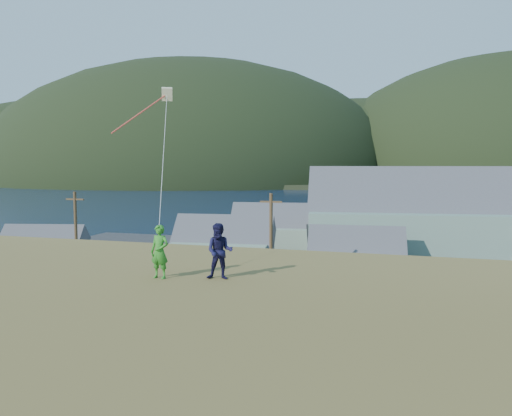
{
  "coord_description": "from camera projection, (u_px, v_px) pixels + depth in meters",
  "views": [
    {
      "loc": [
        7.76,
        -32.23,
        10.68
      ],
      "look_at": [
        1.8,
        -11.7,
        8.8
      ],
      "focal_mm": 35.0,
      "sensor_mm": 36.0,
      "label": 1
    }
  ],
  "objects": [
    {
      "name": "utility_poles",
      "position": [
        278.0,
        253.0,
        35.09
      ],
      "size": [
        32.53,
        0.24,
        9.09
      ],
      "color": "#47331E",
      "rests_on": "waterfront_lot"
    },
    {
      "name": "kite_rig",
      "position": [
        163.0,
        98.0,
        21.28
      ],
      "size": [
        2.03,
        3.46,
        8.44
      ],
      "color": "beige",
      "rests_on": "ground"
    },
    {
      "name": "wharf",
      "position": [
        303.0,
        233.0,
        73.82
      ],
      "size": [
        26.0,
        14.0,
        0.9
      ],
      "primitive_type": "cube",
      "color": "gray",
      "rests_on": "ground"
    },
    {
      "name": "kite_flyer_green",
      "position": [
        160.0,
        252.0,
        15.19
      ],
      "size": [
        0.64,
        0.45,
        1.64
      ],
      "primitive_type": "imported",
      "rotation": [
        0.0,
        0.0,
        -0.1
      ],
      "color": "#2B8123",
      "rests_on": "hillside"
    },
    {
      "name": "grass_strip",
      "position": [
        271.0,
        330.0,
        32.01
      ],
      "size": [
        110.0,
        8.0,
        0.1
      ],
      "primitive_type": "cube",
      "color": "#4C3D19",
      "rests_on": "ground"
    },
    {
      "name": "kite_flyer_navy",
      "position": [
        220.0,
        251.0,
        15.07
      ],
      "size": [
        0.93,
        0.78,
        1.7
      ],
      "primitive_type": "imported",
      "rotation": [
        0.0,
        0.0,
        0.18
      ],
      "color": "#151437",
      "rests_on": "hillside"
    },
    {
      "name": "ground",
      "position": [
        279.0,
        321.0,
        33.93
      ],
      "size": [
        900.0,
        900.0,
        0.0
      ],
      "primitive_type": "plane",
      "color": "#0A1638",
      "rests_on": "ground"
    },
    {
      "name": "shed_white",
      "position": [
        356.0,
        261.0,
        42.32
      ],
      "size": [
        8.57,
        6.09,
        6.51
      ],
      "rotation": [
        0.0,
        0.0,
        0.08
      ],
      "color": "beige",
      "rests_on": "waterfront_lot"
    },
    {
      "name": "shed_palegreen_far",
      "position": [
        279.0,
        232.0,
        57.64
      ],
      "size": [
        11.82,
        7.65,
        7.5
      ],
      "rotation": [
        0.0,
        0.0,
        0.13
      ],
      "color": "slate",
      "rests_on": "waterfront_lot"
    },
    {
      "name": "waterfront_lot",
      "position": [
        318.0,
        270.0,
        50.18
      ],
      "size": [
        72.0,
        36.0,
        0.12
      ],
      "primitive_type": "cube",
      "color": "#28282B",
      "rests_on": "ground"
    },
    {
      "name": "lodge",
      "position": [
        498.0,
        225.0,
        47.53
      ],
      "size": [
        36.83,
        14.32,
        12.62
      ],
      "rotation": [
        0.0,
        0.0,
        0.12
      ],
      "color": "slate",
      "rests_on": "waterfront_lot"
    },
    {
      "name": "shed_palegreen_near",
      "position": [
        223.0,
        248.0,
        47.83
      ],
      "size": [
        10.19,
        7.03,
        6.98
      ],
      "rotation": [
        0.0,
        0.0,
        0.11
      ],
      "color": "gray",
      "rests_on": "waterfront_lot"
    },
    {
      "name": "far_hills",
      "position": [
        450.0,
        179.0,
        291.13
      ],
      "size": [
        760.0,
        265.0,
        143.0
      ],
      "color": "black",
      "rests_on": "ground"
    },
    {
      "name": "parked_cars",
      "position": [
        237.0,
        251.0,
        56.64
      ],
      "size": [
        24.44,
        13.26,
        1.56
      ],
      "color": "maroon",
      "rests_on": "waterfront_lot"
    },
    {
      "name": "shed_teal",
      "position": [
        41.0,
        255.0,
        46.36
      ],
      "size": [
        8.71,
        6.89,
        6.08
      ],
      "rotation": [
        0.0,
        0.0,
        0.22
      ],
      "color": "#2F6E6A",
      "rests_on": "waterfront_lot"
    },
    {
      "name": "far_shore",
      "position": [
        389.0,
        178.0,
        349.52
      ],
      "size": [
        900.0,
        320.0,
        2.0
      ],
      "primitive_type": "cube",
      "color": "black",
      "rests_on": "ground"
    }
  ]
}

